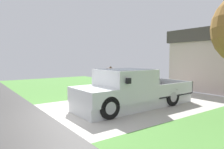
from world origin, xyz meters
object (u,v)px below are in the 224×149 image
at_px(pickup_truck, 128,91).
at_px(wheeled_trash_bin, 150,79).
at_px(handbag, 105,98).
at_px(person_with_hat, 111,82).

height_order(pickup_truck, wheeled_trash_bin, pickup_truck).
relative_size(handbag, wheeled_trash_bin, 0.38).
xyz_separation_m(pickup_truck, handbag, (-1.74, 0.01, -0.61)).
relative_size(person_with_hat, wheeled_trash_bin, 1.52).
bearing_deg(wheeled_trash_bin, handbag, -69.07).
xyz_separation_m(pickup_truck, wheeled_trash_bin, (-3.76, 5.28, -0.12)).
height_order(person_with_hat, wheeled_trash_bin, person_with_hat).
bearing_deg(pickup_truck, wheeled_trash_bin, -54.91).
bearing_deg(pickup_truck, person_with_hat, -7.66).
relative_size(pickup_truck, wheeled_trash_bin, 4.91).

